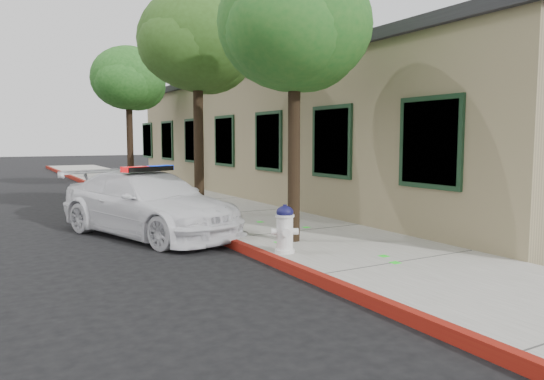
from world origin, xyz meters
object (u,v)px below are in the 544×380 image
Objects in this scene: clapboard_building at (328,136)px; street_tree_near at (295,32)px; police_car at (149,203)px; street_tree_mid at (197,46)px; street_tree_far at (130,81)px; fire_hydrant at (285,229)px.

clapboard_building is 9.07m from street_tree_near.
police_car is 4.60m from street_tree_near.
street_tree_near is at bearing -85.69° from street_tree_mid.
street_tree_far is at bearing 86.56° from street_tree_mid.
street_tree_near reaches higher than fire_hydrant.
fire_hydrant is (-6.34, -7.59, -1.58)m from clapboard_building.
street_tree_mid reaches higher than street_tree_far.
street_tree_mid is at bearing 94.31° from street_tree_near.
street_tree_far is at bearing 135.24° from clapboard_building.
clapboard_building is 10.02m from fire_hydrant.
street_tree_near reaches higher than police_car.
street_tree_mid is (-0.30, 3.92, 0.34)m from street_tree_near.
street_tree_near is (-5.69, -6.84, 1.78)m from clapboard_building.
street_tree_near is at bearing -129.74° from clapboard_building.
police_car is 4.12m from street_tree_mid.
street_tree_far is (0.50, 8.35, -0.01)m from street_tree_mid.
street_tree_far is (0.86, 13.03, 3.67)m from fire_hydrant.
clapboard_building is 3.85× the size of street_tree_mid.
clapboard_building is at bearing 50.26° from street_tree_near.
street_tree_mid is at bearing -93.44° from street_tree_far.
street_tree_near is at bearing -73.95° from police_car.
police_car is 0.99× the size of street_tree_near.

